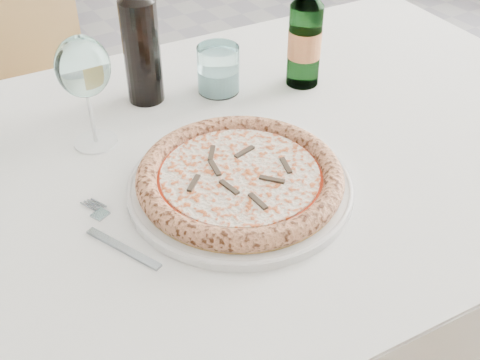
# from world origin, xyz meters

# --- Properties ---
(floor) EXTENTS (5.00, 6.00, 0.02)m
(floor) POSITION_xyz_m (0.00, 0.00, -0.01)
(floor) COLOR slate
(floor) RESTS_ON ground
(dining_table) EXTENTS (1.58, 1.00, 0.76)m
(dining_table) POSITION_xyz_m (-0.24, -0.19, 0.67)
(dining_table) COLOR brown
(dining_table) RESTS_ON floor
(chair_far) EXTENTS (0.54, 0.54, 0.93)m
(chair_far) POSITION_xyz_m (-0.31, 0.61, 0.53)
(chair_far) COLOR brown
(chair_far) RESTS_ON floor
(plate) EXTENTS (0.36, 0.36, 0.02)m
(plate) POSITION_xyz_m (-0.24, -0.29, 0.76)
(plate) COLOR white
(plate) RESTS_ON dining_table
(pizza) EXTENTS (0.32, 0.32, 0.03)m
(pizza) POSITION_xyz_m (-0.24, -0.29, 0.78)
(pizza) COLOR #C58944
(pizza) RESTS_ON plate
(fork) EXTENTS (0.06, 0.19, 0.00)m
(fork) POSITION_xyz_m (-0.45, -0.29, 0.76)
(fork) COLOR gray
(fork) RESTS_ON dining_table
(wine_glass) EXTENTS (0.09, 0.09, 0.20)m
(wine_glass) POSITION_xyz_m (-0.39, -0.05, 0.90)
(wine_glass) COLOR white
(wine_glass) RESTS_ON dining_table
(tumbler) EXTENTS (0.08, 0.08, 0.09)m
(tumbler) POSITION_xyz_m (-0.11, -0.00, 0.80)
(tumbler) COLOR white
(tumbler) RESTS_ON dining_table
(beer_bottle) EXTENTS (0.07, 0.07, 0.25)m
(beer_bottle) POSITION_xyz_m (0.05, -0.07, 0.86)
(beer_bottle) COLOR #355F37
(beer_bottle) RESTS_ON dining_table
(wine_bottle) EXTENTS (0.07, 0.07, 0.28)m
(wine_bottle) POSITION_xyz_m (-0.25, 0.04, 0.88)
(wine_bottle) COLOR black
(wine_bottle) RESTS_ON dining_table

